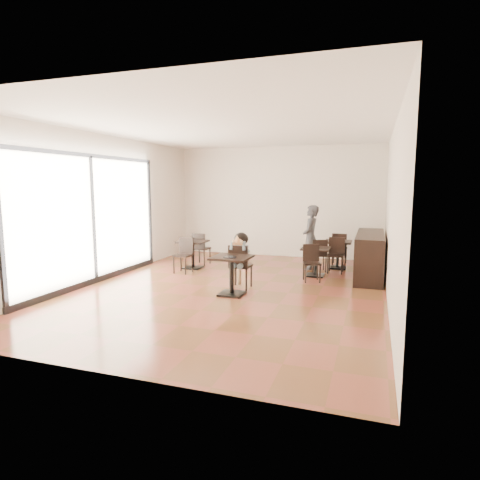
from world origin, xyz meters
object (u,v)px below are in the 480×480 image
at_px(cafe_table_mid, 315,262).
at_px(chair_mid_b, 312,263).
at_px(chair_left_a, 202,249).
at_px(chair_back_a, 340,249).
at_px(chair_left_b, 183,255).
at_px(chair_back_b, 336,255).
at_px(chair_mid_a, 319,255).
at_px(child_chair, 241,266).
at_px(child, 241,261).
at_px(child_table, 232,276).
at_px(cafe_table_back, 338,255).
at_px(adult_patron, 310,237).
at_px(cafe_table_left, 193,255).

distance_m(cafe_table_mid, chair_mid_b, 0.55).
bearing_deg(chair_left_a, chair_back_a, -156.89).
distance_m(chair_mid_b, chair_back_a, 2.20).
bearing_deg(chair_left_b, cafe_table_mid, 16.63).
distance_m(chair_back_a, chair_back_b, 1.10).
height_order(chair_mid_a, chair_mid_b, same).
bearing_deg(child_chair, chair_left_b, -27.49).
distance_m(child, chair_back_b, 2.70).
bearing_deg(chair_left_b, chair_back_b, 23.11).
bearing_deg(chair_mid_b, chair_left_b, 164.72).
height_order(child_table, cafe_table_back, child_table).
relative_size(child_table, chair_mid_b, 0.94).
relative_size(adult_patron, chair_mid_a, 2.00).
bearing_deg(child, cafe_table_back, 57.16).
height_order(adult_patron, chair_left_a, adult_patron).
bearing_deg(child_chair, chair_left_a, -48.80).
xyz_separation_m(cafe_table_left, chair_back_b, (3.47, 0.62, 0.07)).
bearing_deg(child_chair, chair_mid_b, -141.53).
bearing_deg(child, adult_patron, 65.75).
bearing_deg(chair_back_a, cafe_table_left, 27.09).
xyz_separation_m(cafe_table_mid, chair_mid_b, (0.00, -0.55, 0.07)).
bearing_deg(chair_left_b, chair_mid_a, 26.03).
distance_m(chair_left_a, chair_back_b, 3.47).
bearing_deg(chair_back_a, cafe_table_back, 90.76).
height_order(adult_patron, cafe_table_mid, adult_patron).
relative_size(cafe_table_mid, chair_back_a, 0.79).
relative_size(child_chair, chair_mid_b, 1.13).
height_order(child, chair_back_b, child).
relative_size(cafe_table_left, chair_left_b, 0.83).
xyz_separation_m(child_chair, chair_back_a, (1.70, 3.19, -0.03)).
bearing_deg(cafe_table_back, adult_patron, -155.22).
bearing_deg(cafe_table_mid, child_table, -121.30).
distance_m(child_chair, cafe_table_left, 2.30).
relative_size(child_table, chair_mid_a, 0.94).
xyz_separation_m(child_table, chair_left_b, (-1.77, 1.47, 0.05)).
height_order(child_chair, child, child).
bearing_deg(chair_left_b, adult_patron, 31.20).
xyz_separation_m(cafe_table_left, chair_left_b, (0.00, -0.55, 0.07)).
bearing_deg(chair_mid_b, child, -158.81).
relative_size(child_table, cafe_table_left, 1.07).
bearing_deg(cafe_table_back, child_chair, -122.84).
bearing_deg(child_table, chair_mid_b, 50.66).
bearing_deg(chair_left_a, cafe_table_mid, 176.29).
relative_size(child_chair, cafe_table_mid, 1.36).
xyz_separation_m(chair_mid_b, chair_back_a, (0.41, 2.16, 0.02)).
relative_size(chair_left_a, chair_left_b, 1.00).
relative_size(chair_left_b, chair_back_a, 1.00).
bearing_deg(chair_mid_a, chair_left_b, 4.23).
distance_m(adult_patron, cafe_table_left, 2.99).
xyz_separation_m(child_table, adult_patron, (1.05, 2.89, 0.43)).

